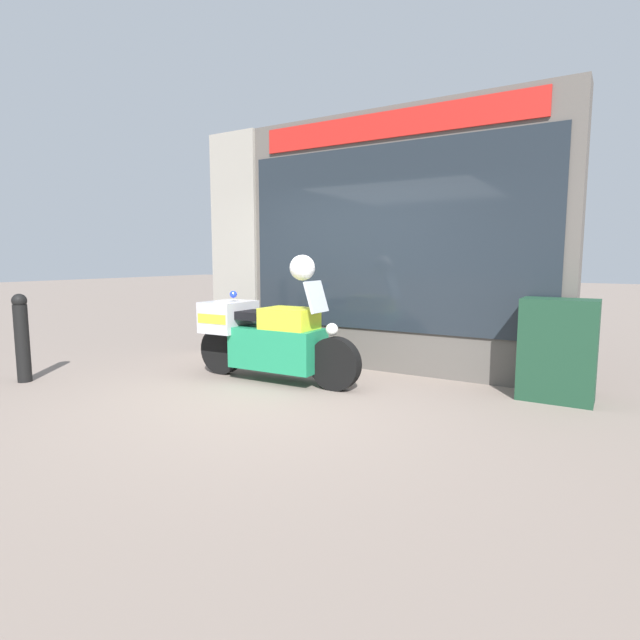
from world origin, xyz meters
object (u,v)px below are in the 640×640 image
object	(u,v)px
utility_cabinet	(558,350)
street_bollard	(22,337)
paramedic_motorcycle	(266,337)
white_helmet	(302,268)

from	to	relation	value
utility_cabinet	street_bollard	world-z (taller)	utility_cabinet
paramedic_motorcycle	street_bollard	distance (m)	2.90
paramedic_motorcycle	utility_cabinet	xyz separation A→B (m)	(3.11, 0.86, -0.00)
paramedic_motorcycle	white_helmet	distance (m)	0.98
street_bollard	paramedic_motorcycle	bearing A→B (deg)	32.87
street_bollard	white_helmet	bearing A→B (deg)	28.23
utility_cabinet	white_helmet	distance (m)	2.85
paramedic_motorcycle	white_helmet	xyz separation A→B (m)	(0.52, 0.01, 0.83)
utility_cabinet	street_bollard	distance (m)	6.06
white_helmet	street_bollard	size ratio (longest dim) A/B	0.28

